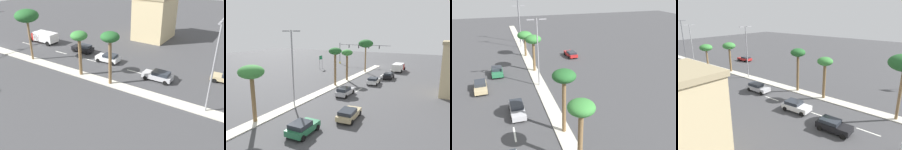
# 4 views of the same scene
# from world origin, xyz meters

# --- Properties ---
(ground_plane) EXTENTS (160.00, 160.00, 0.00)m
(ground_plane) POSITION_xyz_m (0.00, 36.32, 0.00)
(ground_plane) COLOR #424244
(median_curb) EXTENTS (1.80, 93.39, 0.12)m
(median_curb) POSITION_xyz_m (0.00, 46.70, 0.06)
(median_curb) COLOR beige
(median_curb) RESTS_ON ground
(lane_stripe_left) EXTENTS (0.20, 2.80, 0.01)m
(lane_stripe_left) POSITION_xyz_m (-5.30, 13.26, 0.01)
(lane_stripe_left) COLOR silver
(lane_stripe_left) RESTS_ON ground
(lane_stripe_inboard) EXTENTS (0.20, 2.80, 0.01)m
(lane_stripe_inboard) POSITION_xyz_m (-5.30, 19.81, 0.01)
(lane_stripe_inboard) COLOR silver
(lane_stripe_inboard) RESTS_ON ground
(lane_stripe_near) EXTENTS (0.20, 2.80, 0.01)m
(lane_stripe_near) POSITION_xyz_m (-5.30, 28.69, 0.01)
(lane_stripe_near) COLOR silver
(lane_stripe_near) RESTS_ON ground
(palm_tree_left) EXTENTS (2.42, 2.42, 6.64)m
(palm_tree_left) POSITION_xyz_m (0.03, 22.34, 5.68)
(palm_tree_left) COLOR brown
(palm_tree_left) RESTS_ON median_curb
(palm_tree_center) EXTENTS (2.51, 2.51, 7.40)m
(palm_tree_center) POSITION_xyz_m (0.10, 27.59, 6.41)
(palm_tree_center) COLOR brown
(palm_tree_center) RESTS_ON median_curb
(palm_tree_mid) EXTENTS (2.87, 2.87, 6.71)m
(palm_tree_mid) POSITION_xyz_m (0.23, 47.14, 5.77)
(palm_tree_mid) COLOR brown
(palm_tree_mid) RESTS_ON median_curb
(palm_tree_front) EXTENTS (3.18, 3.18, 5.44)m
(palm_tree_front) POSITION_xyz_m (-0.05, 56.74, 4.58)
(palm_tree_front) COLOR brown
(palm_tree_front) RESTS_ON median_curb
(street_lamp_near) EXTENTS (2.90, 0.24, 10.58)m
(street_lamp_near) POSITION_xyz_m (-0.18, 40.53, 6.27)
(street_lamp_near) COLOR gray
(street_lamp_near) RESTS_ON median_curb
(street_lamp_mid) EXTENTS (2.90, 0.24, 10.13)m
(street_lamp_mid) POSITION_xyz_m (-0.18, 63.85, 6.03)
(street_lamp_mid) COLOR gray
(street_lamp_mid) RESTS_ON median_curb
(street_lamp_far) EXTENTS (2.90, 0.24, 11.08)m
(street_lamp_far) POSITION_xyz_m (0.28, 69.53, 6.52)
(street_lamp_far) COLOR #515459
(street_lamp_far) RESTS_ON median_curb
(sedan_black_right) EXTENTS (1.95, 4.11, 1.43)m
(sedan_black_right) POSITION_xyz_m (-7.72, 16.53, 0.77)
(sedan_black_right) COLOR black
(sedan_black_right) RESTS_ON ground
(sedan_green_left) EXTENTS (2.09, 3.85, 1.43)m
(sedan_green_left) POSITION_xyz_m (-6.51, 46.93, 0.76)
(sedan_green_left) COLOR #287047
(sedan_green_left) RESTS_ON ground
(sedan_red_mid) EXTENTS (2.06, 4.40, 1.30)m
(sedan_red_mid) POSITION_xyz_m (9.39, 53.35, 0.71)
(sedan_red_mid) COLOR red
(sedan_red_mid) RESTS_ON ground
(sedan_tan_trailing) EXTENTS (2.24, 4.38, 1.35)m
(sedan_tan_trailing) POSITION_xyz_m (-9.18, 41.28, 0.73)
(sedan_tan_trailing) COLOR tan
(sedan_tan_trailing) RESTS_ON ground
(sedan_silver_center) EXTENTS (1.93, 4.31, 1.46)m
(sedan_silver_center) POSITION_xyz_m (-4.53, 32.78, 0.78)
(sedan_silver_center) COLOR #B2B2B7
(sedan_silver_center) RESTS_ON ground
(sedan_white_front) EXTENTS (2.20, 4.03, 1.44)m
(sedan_white_front) POSITION_xyz_m (-6.29, 23.05, 0.77)
(sedan_white_front) COLOR silver
(sedan_white_front) RESTS_ON ground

